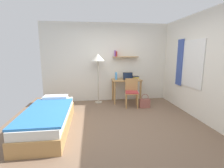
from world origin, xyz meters
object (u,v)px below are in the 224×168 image
at_px(bed, 49,119).
at_px(book_stack, 136,78).
at_px(desk_chair, 132,91).
at_px(standing_lamp, 98,60).
at_px(handbag, 145,103).
at_px(desk, 126,84).
at_px(water_bottle, 116,76).
at_px(laptop, 128,78).

bearing_deg(bed, book_stack, 36.52).
bearing_deg(desk_chair, standing_lamp, 152.74).
bearing_deg(book_stack, standing_lamp, 179.01).
distance_m(bed, standing_lamp, 2.44).
relative_size(book_stack, handbag, 0.56).
distance_m(bed, book_stack, 3.04).
height_order(desk, standing_lamp, standing_lamp).
xyz_separation_m(desk, book_stack, (0.31, -0.00, 0.21)).
height_order(bed, desk, desk).
distance_m(desk_chair, water_bottle, 0.76).
xyz_separation_m(desk_chair, book_stack, (0.25, 0.49, 0.34)).
bearing_deg(water_bottle, standing_lamp, 178.05).
bearing_deg(desk_chair, water_bottle, 129.56).
bearing_deg(laptop, handbag, -62.72).
distance_m(standing_lamp, book_stack, 1.38).
xyz_separation_m(desk, laptop, (0.06, 0.02, 0.22)).
bearing_deg(bed, standing_lamp, 57.31).
distance_m(bed, desk_chair, 2.51).
distance_m(standing_lamp, handbag, 1.98).
bearing_deg(desk_chair, handbag, -28.05).
distance_m(desk, book_stack, 0.38).
relative_size(bed, book_stack, 8.54).
bearing_deg(desk_chair, book_stack, 62.53).
relative_size(standing_lamp, laptop, 4.80).
relative_size(water_bottle, handbag, 0.56).
bearing_deg(desk, desk_chair, -83.17).
bearing_deg(handbag, laptop, 117.28).
xyz_separation_m(bed, handbag, (2.51, 1.10, -0.09)).
distance_m(bed, water_bottle, 2.57).
distance_m(desk, standing_lamp, 1.23).
bearing_deg(standing_lamp, book_stack, -0.99).
relative_size(bed, laptop, 6.17).
bearing_deg(handbag, standing_lamp, 152.53).
bearing_deg(water_bottle, bed, -134.37).
xyz_separation_m(water_bottle, handbag, (0.77, -0.68, -0.74)).
distance_m(desk, water_bottle, 0.45).
distance_m(desk_chair, handbag, 0.53).
relative_size(desk, book_stack, 3.93).
height_order(bed, water_bottle, water_bottle).
xyz_separation_m(standing_lamp, water_bottle, (0.59, -0.02, -0.53)).
bearing_deg(water_bottle, handbag, -41.71).
bearing_deg(handbag, water_bottle, 138.29).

